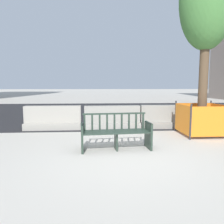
% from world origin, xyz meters
% --- Properties ---
extents(ground_plane, '(200.00, 200.00, 0.00)m').
position_xyz_m(ground_plane, '(0.00, 0.00, 0.00)').
color(ground_plane, '#ADA89E').
extents(street_asphalt, '(120.00, 12.00, 0.01)m').
position_xyz_m(street_asphalt, '(0.00, 8.70, 0.00)').
color(street_asphalt, black).
rests_on(street_asphalt, ground).
extents(street_bench, '(1.73, 0.66, 0.88)m').
position_xyz_m(street_bench, '(-0.27, 0.58, 0.40)').
color(street_bench, '#28382D').
rests_on(street_bench, ground).
extents(jersey_barrier_centre, '(2.03, 0.77, 0.84)m').
position_xyz_m(jersey_barrier_centre, '(-0.19, 3.18, 0.34)').
color(jersey_barrier_centre, gray).
rests_on(jersey_barrier_centre, ground).
extents(jersey_barrier_left, '(2.01, 0.70, 0.84)m').
position_xyz_m(jersey_barrier_left, '(-2.32, 3.29, 0.34)').
color(jersey_barrier_left, '#9E998E').
rests_on(jersey_barrier_left, ground).
extents(jersey_barrier_right, '(2.03, 0.77, 0.84)m').
position_xyz_m(jersey_barrier_right, '(1.89, 3.30, 0.34)').
color(jersey_barrier_right, gray).
rests_on(jersey_barrier_right, ground).
extents(street_tree, '(1.64, 1.64, 5.63)m').
position_xyz_m(street_tree, '(2.57, 2.02, 4.05)').
color(street_tree, brown).
rests_on(street_tree, ground).
extents(construction_fence, '(1.29, 1.29, 1.05)m').
position_xyz_m(construction_fence, '(2.57, 2.02, 0.52)').
color(construction_fence, '#2D2D33').
rests_on(construction_fence, ground).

